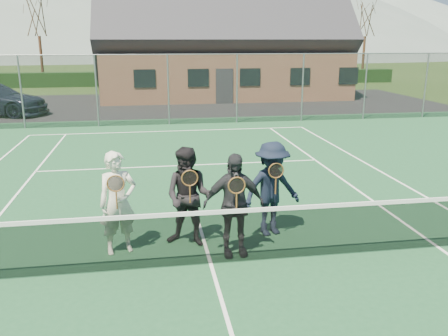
% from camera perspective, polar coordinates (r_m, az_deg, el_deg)
% --- Properties ---
extents(ground, '(220.00, 220.00, 0.00)m').
position_cam_1_polar(ground, '(27.37, -7.28, 7.53)').
color(ground, '#284017').
rests_on(ground, ground).
extents(court_surface, '(30.00, 30.00, 0.02)m').
position_cam_1_polar(court_surface, '(8.03, -1.61, -11.53)').
color(court_surface, '#1C4C2B').
rests_on(court_surface, ground).
extents(tarmac_carpark, '(40.00, 12.00, 0.01)m').
position_cam_1_polar(tarmac_carpark, '(27.52, -15.69, 7.14)').
color(tarmac_carpark, black).
rests_on(tarmac_carpark, ground).
extents(hedge_row, '(40.00, 1.20, 1.10)m').
position_cam_1_polar(hedge_row, '(39.24, -8.00, 10.63)').
color(hedge_row, black).
rests_on(hedge_row, ground).
extents(hill_west, '(110.00, 110.00, 18.00)m').
position_cam_1_polar(hill_west, '(105.04, -23.57, 17.00)').
color(hill_west, '#56675D').
rests_on(hill_west, ground).
extents(hill_centre, '(120.00, 120.00, 22.00)m').
position_cam_1_polar(hill_centre, '(104.49, 2.47, 19.31)').
color(hill_centre, '#586961').
rests_on(hill_centre, ground).
extents(hill_east, '(90.00, 90.00, 14.00)m').
position_cam_1_polar(hill_east, '(116.47, 20.27, 16.04)').
color(hill_east, slate).
rests_on(hill_east, ground).
extents(court_markings, '(11.03, 23.83, 0.01)m').
position_cam_1_polar(court_markings, '(8.03, -1.61, -11.44)').
color(court_markings, white).
rests_on(court_markings, court_surface).
extents(tennis_net, '(11.68, 0.08, 1.10)m').
position_cam_1_polar(tennis_net, '(7.81, -1.64, -8.06)').
color(tennis_net, slate).
rests_on(tennis_net, ground).
extents(perimeter_fence, '(30.07, 0.07, 3.02)m').
position_cam_1_polar(perimeter_fence, '(20.74, -6.71, 9.34)').
color(perimeter_fence, slate).
rests_on(perimeter_fence, ground).
extents(clubhouse, '(15.60, 8.20, 7.70)m').
position_cam_1_polar(clubhouse, '(31.50, -0.25, 15.93)').
color(clubhouse, '#9E6B4C').
rests_on(clubhouse, ground).
extents(tree_b, '(3.20, 3.20, 7.77)m').
position_cam_1_polar(tree_b, '(40.97, -21.62, 17.29)').
color(tree_b, '#3C2115').
rests_on(tree_b, ground).
extents(tree_c, '(3.20, 3.20, 7.77)m').
position_cam_1_polar(tree_c, '(40.27, -5.33, 18.29)').
color(tree_c, '#3D2916').
rests_on(tree_c, ground).
extents(tree_d, '(3.20, 3.20, 7.77)m').
position_cam_1_polar(tree_d, '(42.20, 9.06, 18.03)').
color(tree_d, '#3B2315').
rests_on(tree_d, ground).
extents(tree_e, '(3.20, 3.20, 7.77)m').
position_cam_1_polar(tree_e, '(44.41, 16.79, 17.45)').
color(tree_e, '#3B2315').
rests_on(tree_e, ground).
extents(player_a, '(0.75, 0.60, 1.80)m').
position_cam_1_polar(player_a, '(8.32, -12.64, -4.12)').
color(player_a, silver).
rests_on(player_a, court_surface).
extents(player_b, '(1.07, 0.97, 1.80)m').
position_cam_1_polar(player_b, '(8.44, -4.26, -3.50)').
color(player_b, black).
rests_on(player_b, court_surface).
extents(player_c, '(1.07, 0.52, 1.80)m').
position_cam_1_polar(player_c, '(8.03, 1.15, -4.46)').
color(player_c, '#232529').
rests_on(player_c, court_surface).
extents(player_d, '(1.30, 0.96, 1.80)m').
position_cam_1_polar(player_d, '(8.91, 5.75, -2.52)').
color(player_d, black).
rests_on(player_d, court_surface).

